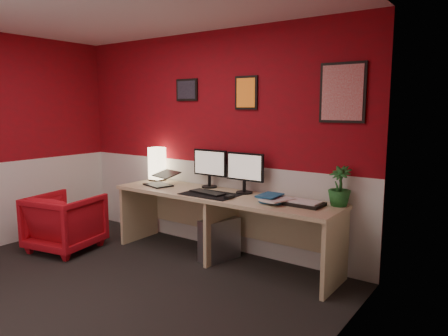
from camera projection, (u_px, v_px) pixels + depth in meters
ground at (88, 297)px, 3.64m from camera, size 4.00×3.50×0.01m
wall_back at (209, 141)px, 4.87m from camera, size 4.00×0.01×2.50m
wall_right at (303, 179)px, 2.31m from camera, size 0.01×3.50×2.50m
wainscot_back at (210, 204)px, 4.97m from camera, size 4.00×0.01×1.00m
wainscot_right at (298, 306)px, 2.42m from camera, size 0.01×3.50×1.00m
desk at (222, 227)px, 4.48m from camera, size 2.60×0.65×0.73m
shoji_lamp at (157, 165)px, 5.21m from camera, size 0.16×0.16×0.40m
laptop at (158, 176)px, 4.88m from camera, size 0.38×0.31×0.22m
monitor_left at (209, 162)px, 4.75m from camera, size 0.45×0.06×0.58m
monitor_right at (244, 166)px, 4.43m from camera, size 0.45×0.06×0.58m
desk_mat at (210, 194)px, 4.40m from camera, size 0.60×0.38×0.01m
keyboard at (207, 192)px, 4.43m from camera, size 0.44×0.20×0.02m
mouse at (229, 197)px, 4.19m from camera, size 0.06×0.10×0.03m
book_bottom at (265, 199)px, 4.12m from camera, size 0.24×0.31×0.03m
book_middle at (269, 198)px, 4.06m from camera, size 0.29×0.35×0.02m
book_top at (261, 194)px, 4.10m from camera, size 0.20×0.27×0.02m
zen_tray at (304, 204)px, 3.92m from camera, size 0.36×0.26×0.03m
potted_plant at (340, 186)px, 3.87m from camera, size 0.24×0.24×0.37m
pc_tower at (219, 239)px, 4.52m from camera, size 0.30×0.48×0.45m
armchair at (65, 222)px, 4.82m from camera, size 0.83×0.84×0.65m
art_left at (187, 90)px, 4.96m from camera, size 0.32×0.02×0.26m
art_center at (246, 93)px, 4.48m from camera, size 0.28×0.02×0.36m
art_right at (343, 93)px, 3.87m from camera, size 0.44×0.02×0.56m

